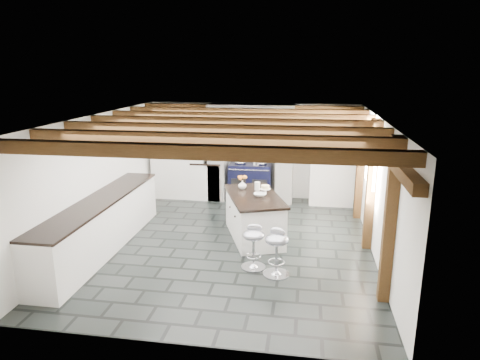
% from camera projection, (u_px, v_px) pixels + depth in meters
% --- Properties ---
extents(ground, '(6.00, 6.00, 0.00)m').
position_uv_depth(ground, '(231.00, 243.00, 7.83)').
color(ground, black).
rests_on(ground, ground).
extents(room_shell, '(6.00, 6.03, 6.00)m').
position_uv_depth(room_shell, '(214.00, 168.00, 9.00)').
color(room_shell, white).
rests_on(room_shell, ground).
extents(range_cooker, '(1.00, 0.63, 0.99)m').
position_uv_depth(range_cooker, '(251.00, 181.00, 10.27)').
color(range_cooker, black).
rests_on(range_cooker, ground).
extents(kitchen_island, '(1.40, 1.88, 1.11)m').
position_uv_depth(kitchen_island, '(254.00, 216.00, 8.02)').
color(kitchen_island, white).
rests_on(kitchen_island, ground).
extents(bar_stool_near, '(0.47, 0.47, 0.76)m').
position_uv_depth(bar_stool_near, '(277.00, 247.00, 6.52)').
color(bar_stool_near, silver).
rests_on(bar_stool_near, ground).
extents(bar_stool_far, '(0.39, 0.39, 0.72)m').
position_uv_depth(bar_stool_far, '(254.00, 242.00, 6.77)').
color(bar_stool_far, silver).
rests_on(bar_stool_far, ground).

